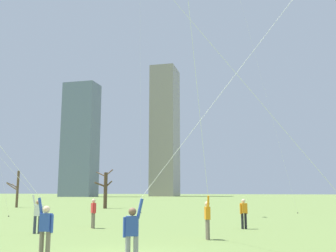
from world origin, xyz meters
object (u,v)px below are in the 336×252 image
Objects in this scene: bystander_strolling_midfield at (93,212)px; kite_flyer_midfield_center_blue at (196,96)px; kite_flyer_foreground_left_purple at (7,178)px; bare_tree_far_right_edge at (17,189)px; bystander_watching_nearby at (244,212)px; distant_kite_drifting_right_pink at (240,0)px; kite_flyer_far_back_white at (205,131)px; bare_tree_leftmost at (105,188)px; kite_flyer_foreground_right_orange at (322,193)px.

kite_flyer_midfield_center_blue is at bearing -41.49° from bystander_strolling_midfield.
kite_flyer_foreground_left_purple is 30.76m from bare_tree_far_right_edge.
bystander_watching_nearby is (1.32, 7.76, -4.77)m from kite_flyer_midfield_center_blue.
bystander_watching_nearby is at bearing -88.56° from distant_kite_drifting_right_pink.
kite_flyer_far_back_white is 0.80× the size of kite_flyer_foreground_left_purple.
bare_tree_leftmost is at bearing 117.37° from kite_flyer_far_back_white.
kite_flyer_midfield_center_blue is 4.43× the size of bare_tree_far_right_edge.
bare_tree_far_right_edge is (-17.20, 25.50, -0.42)m from kite_flyer_foreground_left_purple.
kite_flyer_foreground_left_purple reaches higher than kite_flyer_far_back_white.
kite_flyer_foreground_left_purple is 3.33× the size of bare_tree_leftmost.
bystander_strolling_midfield is at bearing 138.51° from kite_flyer_midfield_center_blue.
bare_tree_far_right_edge reaches higher than bystander_strolling_midfield.
bystander_watching_nearby is at bearing 107.76° from kite_flyer_foreground_right_orange.
kite_flyer_far_back_white is at bearing -50.74° from bystander_strolling_midfield.
bare_tree_leftmost is at bearing 118.80° from kite_flyer_midfield_center_blue.
bystander_watching_nearby is (-2.88, 8.99, -1.10)m from kite_flyer_foreground_right_orange.
bystander_strolling_midfield is 8.38m from bystander_watching_nearby.
kite_flyer_far_back_white is 0.62× the size of kite_flyer_midfield_center_blue.
bystander_strolling_midfield is 0.36× the size of bare_tree_far_right_edge.
kite_flyer_foreground_right_orange reaches higher than bystander_watching_nearby.
kite_flyer_far_back_white is 11.47m from bystander_watching_nearby.
bystander_strolling_midfield is 0.07× the size of distant_kite_drifting_right_pink.
bare_tree_leftmost reaches higher than bystander_strolling_midfield.
kite_flyer_midfield_center_blue is 4.28× the size of bare_tree_leftmost.
kite_flyer_far_back_white is 12.52m from bystander_strolling_midfield.
kite_flyer_foreground_left_purple is at bearing -154.99° from bystander_watching_nearby.
bystander_strolling_midfield is 1.00× the size of bystander_watching_nearby.
kite_flyer_midfield_center_blue is 10.37m from bystander_strolling_midfield.
bare_tree_leftmost is (-19.81, 29.63, 0.33)m from kite_flyer_foreground_right_orange.
bare_tree_leftmost is at bearing 111.36° from bystander_strolling_midfield.
distant_kite_drifting_right_pink is (10.91, 20.04, 18.35)m from kite_flyer_foreground_left_purple.
bare_tree_far_right_edge is (-20.28, 21.89, 1.39)m from bystander_strolling_midfield.
kite_flyer_foreground_left_purple is (-14.17, 3.73, 0.72)m from kite_flyer_foreground_right_orange.
distant_kite_drifting_right_pink is at bearing 61.43° from kite_flyer_foreground_left_purple.
kite_flyer_far_back_white reaches higher than bare_tree_far_right_edge.
bystander_strolling_midfield is 0.35× the size of bare_tree_leftmost.
bystander_watching_nearby is at bearing -50.64° from bare_tree_leftmost.
bystander_strolling_midfield is 27.17m from distant_kite_drifting_right_pink.
bystander_watching_nearby is 34.97m from bare_tree_far_right_edge.
bystander_watching_nearby is at bearing 25.01° from kite_flyer_foreground_left_purple.
kite_flyer_foreground_left_purple is at bearing -130.46° from bystander_strolling_midfield.
kite_flyer_midfield_center_blue is 39.15m from bare_tree_far_right_edge.
kite_flyer_midfield_center_blue is 0.83× the size of distant_kite_drifting_right_pink.
kite_flyer_foreground_left_purple is at bearing -56.00° from bare_tree_far_right_edge.
bystander_watching_nearby is 25.00m from distant_kite_drifting_right_pink.
bystander_strolling_midfield is at bearing -115.49° from distant_kite_drifting_right_pink.
kite_flyer_foreground_right_orange is 5.72m from kite_flyer_midfield_center_blue.
bare_tree_far_right_edge is at bearing 134.15° from kite_flyer_midfield_center_blue.
bare_tree_leftmost is (-5.64, 25.91, -0.39)m from kite_flyer_foreground_left_purple.
distant_kite_drifting_right_pink reaches higher than bystander_watching_nearby.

